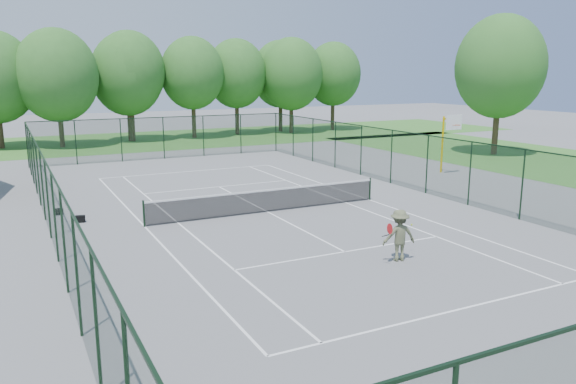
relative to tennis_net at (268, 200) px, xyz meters
name	(u,v)px	position (x,y,z in m)	size (l,w,h in m)	color
ground	(268,212)	(0.00, 0.00, -0.58)	(140.00, 140.00, 0.00)	slate
grass_far	(131,141)	(0.00, 30.00, -0.57)	(80.00, 16.00, 0.01)	#407E2D
grass_side	(556,162)	(24.00, 4.00, -0.57)	(14.00, 40.00, 0.01)	#407E2D
court_lines	(268,212)	(0.00, 0.00, -0.57)	(11.05, 23.85, 0.01)	white
tennis_net	(268,200)	(0.00, 0.00, 0.00)	(11.08, 0.08, 1.10)	black
fence_enclosure	(268,178)	(0.00, 0.00, 0.98)	(18.05, 36.05, 3.02)	#15311D
tree_line_far	(127,74)	(0.00, 30.00, 5.42)	(39.40, 6.40, 9.70)	#493523
basketball_goal	(449,132)	(13.99, 3.97, 1.99)	(1.20, 1.43, 3.65)	#D5AD00
tree_side	(500,67)	(23.14, 8.83, 5.98)	(6.57, 6.57, 10.40)	#493523
sports_bag_a	(59,212)	(-8.40, 3.73, -0.44)	(0.34, 0.21, 0.27)	black
sports_bag_b	(80,219)	(-7.73, 1.93, -0.43)	(0.37, 0.23, 0.29)	black
tennis_player	(399,235)	(1.10, -7.96, 0.29)	(1.74, 0.87, 1.73)	#595E40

